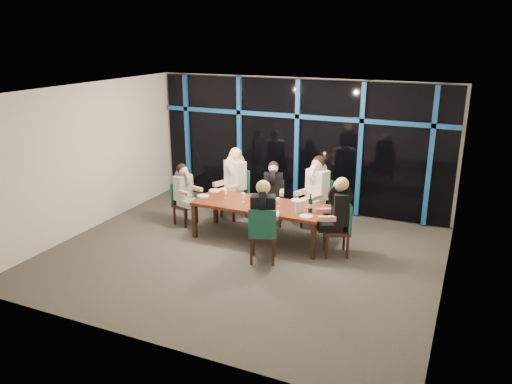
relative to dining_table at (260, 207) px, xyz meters
The scene contains 29 objects.
room 1.56m from the dining_table, 90.00° to the right, with size 7.04×7.00×3.02m.
window_wall 2.30m from the dining_table, 89.70° to the left, with size 6.86×0.43×2.94m.
dining_table is the anchor object (origin of this frame).
chair_far_left 1.40m from the dining_table, 135.00° to the left, with size 0.64×0.64×1.08m.
chair_far_mid 0.96m from the dining_table, 96.26° to the left, with size 0.55×0.55×0.94m.
chair_far_right 1.38m from the dining_table, 51.48° to the left, with size 0.65×0.65×1.06m.
chair_end_left 1.88m from the dining_table, behind, with size 0.52×0.52×0.91m.
chair_end_right 1.65m from the dining_table, ahead, with size 0.62×0.62×1.02m.
chair_near_mid 1.07m from the dining_table, 63.85° to the right, with size 0.61×0.61×1.04m.
diner_far_left 1.40m from the dining_table, 138.51° to the left, with size 0.66×0.74×1.05m.
diner_far_mid 0.90m from the dining_table, 95.22° to the left, with size 0.56×0.64×0.92m.
diner_far_right 1.33m from the dining_table, 50.48° to the left, with size 0.67×0.73×1.04m.
diner_end_left 1.81m from the dining_table, behind, with size 0.61×0.52×0.89m.
diner_end_right 1.59m from the dining_table, ahead, with size 0.70×0.64×0.99m.
diner_near_mid 1.02m from the dining_table, 63.14° to the right, with size 0.62×0.71×1.02m.
plate_far_left 1.27m from the dining_table, 162.98° to the left, with size 0.24×0.24×0.01m, color white.
plate_far_mid 0.35m from the dining_table, 74.33° to the left, with size 0.24×0.24×0.01m, color white.
plate_far_right 0.76m from the dining_table, 39.04° to the left, with size 0.24×0.24×0.01m, color white.
plate_end_left 1.26m from the dining_table, behind, with size 0.24×0.24×0.01m, color white.
plate_end_right 1.10m from the dining_table, 16.71° to the right, with size 0.24×0.24×0.01m, color white.
plate_near_mid 0.43m from the dining_table, 51.77° to the right, with size 0.24×0.24×0.01m, color white.
wine_bottle 1.07m from the dining_table, ahead, with size 0.08×0.08×0.36m.
water_pitcher 0.87m from the dining_table, 10.92° to the right, with size 0.14×0.12×0.22m.
tea_light 0.17m from the dining_table, 92.10° to the right, with size 0.05×0.05×0.03m, color #F59E49.
wine_glass_a 0.40m from the dining_table, behind, with size 0.07×0.07×0.19m.
wine_glass_b 0.29m from the dining_table, 32.59° to the left, with size 0.07×0.07×0.17m.
wine_glass_c 0.42m from the dining_table, ahead, with size 0.07×0.07×0.17m.
wine_glass_d 0.80m from the dining_table, behind, with size 0.07×0.07×0.18m.
wine_glass_e 0.94m from the dining_table, 10.40° to the left, with size 0.07×0.07×0.19m.
Camera 1 is at (3.68, -7.65, 3.95)m, focal length 35.00 mm.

